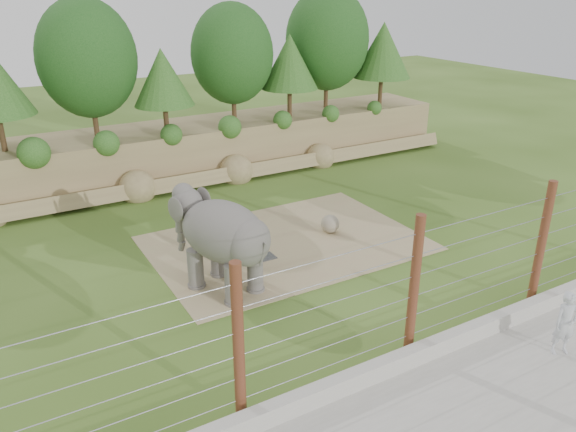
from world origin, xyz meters
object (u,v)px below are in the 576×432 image
elephant (224,245)px  barrier_fence (414,286)px  stone_ball (330,224)px  zookeeper (565,323)px

elephant → barrier_fence: bearing=-83.6°
stone_ball → zookeeper: 9.65m
barrier_fence → zookeeper: (3.49, -2.11, -1.08)m
elephant → barrier_fence: size_ratio=0.19×
elephant → stone_ball: (5.40, 1.96, -1.19)m
elephant → barrier_fence: 6.25m
elephant → zookeeper: size_ratio=2.14×
zookeeper → elephant: bearing=150.4°
stone_ball → zookeeper: bearing=-84.1°
elephant → stone_ball: elephant is taller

